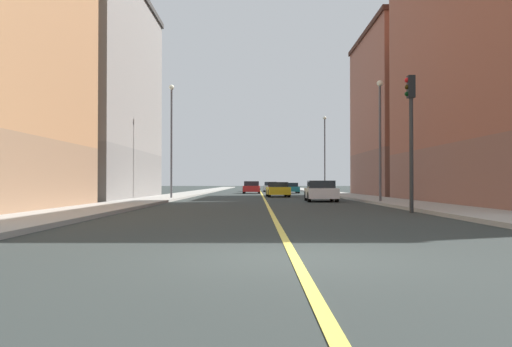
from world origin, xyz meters
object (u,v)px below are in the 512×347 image
at_px(car_red, 249,188).
at_px(car_teal, 288,188).
at_px(car_white, 318,191).
at_px(street_lamp_right_near, 169,130).
at_px(car_yellow, 275,190).
at_px(building_left_mid, 420,114).
at_px(car_silver, 268,187).
at_px(street_lamp_left_far, 322,147).
at_px(street_lamp_left_near, 377,128).
at_px(car_maroon, 250,187).
at_px(traffic_light_left_near, 408,123).
at_px(building_right_midblock, 67,93).

distance_m(car_red, car_teal, 4.70).
bearing_deg(car_white, street_lamp_right_near, 162.15).
bearing_deg(car_yellow, building_left_mid, 8.32).
xyz_separation_m(car_yellow, car_silver, (0.09, 26.51, 0.01)).
bearing_deg(street_lamp_left_far, street_lamp_left_near, -90.00).
relative_size(car_maroon, car_silver, 1.13).
relative_size(street_lamp_left_far, car_silver, 1.97).
height_order(traffic_light_left_near, car_red, traffic_light_left_near).
bearing_deg(building_left_mid, car_silver, 117.67).
height_order(building_right_midblock, street_lamp_left_near, building_right_midblock).
xyz_separation_m(car_yellow, car_teal, (2.07, 16.30, -0.03)).
distance_m(car_red, car_silver, 12.04).
bearing_deg(car_silver, street_lamp_left_near, -82.76).
relative_size(street_lamp_left_far, car_maroon, 1.74).
relative_size(car_yellow, car_white, 1.10).
xyz_separation_m(street_lamp_right_near, car_silver, (7.95, 34.60, -4.29)).
xyz_separation_m(building_left_mid, traffic_light_left_near, (-8.66, -26.79, -3.74)).
height_order(building_left_mid, car_teal, building_left_mid).
xyz_separation_m(street_lamp_left_far, car_maroon, (-7.78, 17.74, -4.27)).
xyz_separation_m(street_lamp_right_near, car_yellow, (7.86, 8.09, -4.31)).
bearing_deg(car_maroon, car_white, -83.18).
bearing_deg(car_yellow, car_maroon, 94.87).
bearing_deg(car_red, car_silver, 78.24).
distance_m(car_yellow, car_silver, 26.51).
bearing_deg(traffic_light_left_near, car_yellow, 99.90).
relative_size(building_right_midblock, street_lamp_left_far, 2.28).
height_order(building_right_midblock, car_white, building_right_midblock).
bearing_deg(car_silver, street_lamp_right_near, -102.94).
distance_m(car_yellow, car_white, 11.61).
distance_m(street_lamp_left_far, car_yellow, 12.68).
height_order(car_maroon, car_silver, car_maroon).
bearing_deg(car_teal, car_maroon, 110.36).
relative_size(street_lamp_left_near, car_white, 1.68).
relative_size(building_left_mid, car_red, 3.85).
height_order(traffic_light_left_near, car_maroon, traffic_light_left_near).
bearing_deg(street_lamp_right_near, car_yellow, 45.85).
relative_size(building_left_mid, car_teal, 3.62).
relative_size(street_lamp_right_near, street_lamp_left_far, 1.00).
bearing_deg(car_teal, street_lamp_left_far, -59.77).
xyz_separation_m(street_lamp_left_near, car_white, (-3.02, 3.60, -3.77)).
xyz_separation_m(building_right_midblock, street_lamp_right_near, (7.64, -1.26, -2.82)).
bearing_deg(street_lamp_left_far, car_maroon, 113.68).
xyz_separation_m(street_lamp_left_far, car_white, (-3.02, -22.02, -4.30)).
relative_size(street_lamp_left_near, car_yellow, 1.53).
relative_size(street_lamp_left_near, street_lamp_right_near, 0.88).
relative_size(car_red, car_white, 0.96).
relative_size(car_red, car_maroon, 0.87).
bearing_deg(car_teal, car_yellow, -97.23).
height_order(car_red, car_teal, car_red).
xyz_separation_m(building_left_mid, street_lamp_left_near, (-7.64, -16.88, -2.92)).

